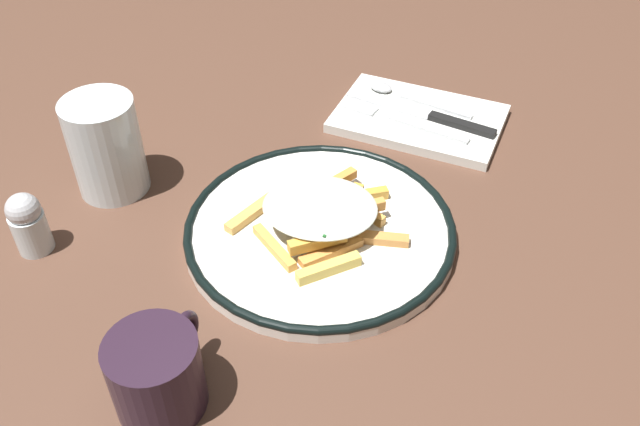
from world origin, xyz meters
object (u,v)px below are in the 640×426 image
Objects in this scene: fork at (404,121)px; spoon at (402,94)px; salt_shaker at (28,223)px; fries_heap at (319,212)px; napkin at (419,119)px; water_glass at (106,147)px; knife at (432,117)px; coffee_mug at (157,373)px; plate at (320,230)px.

spoon is (0.06, 0.02, 0.00)m from fork.
spoon is 0.51m from salt_shaker.
napkin is (0.26, -0.04, -0.03)m from fries_heap.
fries_heap reaches higher than spoon.
water_glass reaches higher than fork.
fries_heap is 0.26m from water_glass.
knife is at bearing -49.11° from water_glass.
spoon is (0.29, -0.00, -0.02)m from fries_heap.
napkin is 0.51m from coffee_mug.
fries_heap is 1.25× the size of spoon.
coffee_mug is at bearing -136.70° from water_glass.
fries_heap is at bearing -86.33° from water_glass.
coffee_mug reaches higher than spoon.
spoon is 0.54m from coffee_mug.
fries_heap reaches higher than fork.
plate is 0.26m from water_glass.
salt_shaker is at bearing 141.06° from fork.
coffee_mug is (-0.53, 0.04, 0.02)m from spoon.
fries_heap reaches higher than plate.
coffee_mug is (-0.50, 0.08, 0.03)m from napkin.
plate is at bearing -10.05° from coffee_mug.
napkin is 0.40m from water_glass.
salt_shaker is at bearing 147.28° from spoon.
water_glass is 1.61× the size of salt_shaker.
spoon is at bearing -40.25° from water_glass.
water_glass is at bearing 93.57° from plate.
coffee_mug is (-0.25, 0.04, 0.00)m from fries_heap.
coffee_mug is (-0.50, 0.10, 0.02)m from knife.
salt_shaker is at bearing 116.54° from plate.
fries_heap is 0.26m from napkin.
salt_shaker reaches higher than plate.
fork is 2.43× the size of salt_shaker.
coffee_mug is 1.44× the size of salt_shaker.
salt_shaker is (-0.39, 0.33, 0.02)m from knife.
water_glass is at bearing 139.75° from spoon.
plate is 1.94× the size of spoon.
salt_shaker reaches higher than fork.
fork is (0.23, -0.02, -0.02)m from fries_heap.
water_glass is at bearing 93.67° from fries_heap.
coffee_mug reaches higher than napkin.
fries_heap is 0.26m from knife.
salt_shaker is (-0.39, 0.31, 0.03)m from napkin.
plate is at bearing -86.43° from water_glass.
napkin is at bearing -47.11° from water_glass.
salt_shaker is at bearing 172.78° from water_glass.
fries_heap is at bearing 179.77° from spoon.
water_glass is at bearing -7.22° from salt_shaker.
fries_heap is at bearing -63.27° from salt_shaker.
spoon is at bearing 56.45° from knife.
water_glass reaches higher than coffee_mug.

